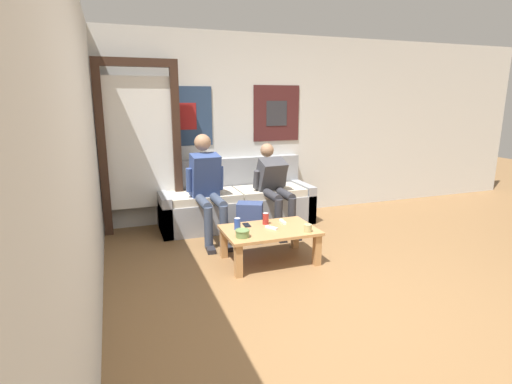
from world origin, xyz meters
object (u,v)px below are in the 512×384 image
Objects in this scene: person_seated_adult at (207,184)px; person_seated_teen at (274,184)px; game_controller_near_left at (271,228)px; cell_phone at (247,225)px; couch at (236,203)px; backpack at (250,223)px; coffee_table at (269,234)px; game_controller_near_right at (283,222)px; pillar_candle at (308,228)px; drink_can_blue at (237,224)px; drink_can_red at (266,219)px; ceramic_bowl at (242,233)px.

person_seated_adult reaches higher than person_seated_teen.
cell_phone is at bearing 137.29° from game_controller_near_left.
backpack is at bearing -94.05° from couch.
coffee_table is 0.08m from game_controller_near_left.
game_controller_near_left is 0.25m from game_controller_near_right.
game_controller_near_left is at bearing -26.91° from coffee_table.
pillar_candle is (-0.13, -1.22, -0.20)m from person_seated_teen.
pillar_candle reaches higher than coffee_table.
cell_phone is (-0.65, -0.81, -0.24)m from person_seated_teen.
coffee_table is at bearing -92.30° from couch.
game_controller_near_right is (-0.25, -0.85, -0.23)m from person_seated_teen.
person_seated_teen is at bearing 1.68° from person_seated_adult.
backpack reaches higher than coffee_table.
game_controller_near_right is (0.19, 0.15, 0.00)m from game_controller_near_left.
coffee_table is 10.56× the size of pillar_candle.
drink_can_blue reaches higher than coffee_table.
cell_phone is (0.13, 0.10, -0.06)m from drink_can_blue.
drink_can_blue is 0.88× the size of game_controller_near_left.
person_seated_teen is 12.14× the size of pillar_candle.
game_controller_near_left is at bearing 145.34° from pillar_candle.
game_controller_near_right is at bearing 107.91° from pillar_candle.
pillar_candle is 0.39m from game_controller_near_right.
person_seated_teen is at bearing 37.86° from backpack.
coffee_table is 0.87× the size of person_seated_teen.
drink_can_red is (-0.04, -1.20, 0.13)m from couch.
person_seated_adult is at bearing 119.04° from drink_can_red.
game_controller_near_left is (-0.31, 0.22, -0.03)m from pillar_candle.
ceramic_bowl is 1.17× the size of drink_can_red.
pillar_candle is at bearing -96.07° from person_seated_teen.
game_controller_near_left is at bearing -15.52° from drink_can_blue.
backpack is 3.27× the size of game_controller_near_right.
person_seated_teen reaches higher than ceramic_bowl.
game_controller_near_right is at bearing 38.17° from game_controller_near_left.
pillar_candle is at bearing -34.66° from game_controller_near_left.
couch reaches higher than game_controller_near_left.
backpack is at bearing -37.29° from person_seated_adult.
person_seated_adult is (-0.48, -0.40, 0.38)m from couch.
ceramic_bowl is at bearing -113.80° from backpack.
coffee_table is 1.12m from person_seated_adult.
person_seated_adult is at bearing 96.85° from drink_can_blue.
couch reaches higher than ceramic_bowl.
ceramic_bowl is at bearing 173.69° from pillar_candle.
drink_can_blue reaches higher than game_controller_near_right.
backpack is 3.39× the size of game_controller_near_left.
person_seated_adult reaches higher than pillar_candle.
drink_can_red is (0.45, -0.81, -0.26)m from person_seated_adult.
game_controller_near_right is (0.53, 0.06, -0.05)m from drink_can_blue.
person_seated_teen is 8.88× the size of drink_can_blue.
drink_can_red is at bearing -88.08° from backpack.
couch is 0.74m from person_seated_adult.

